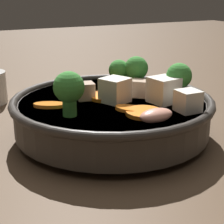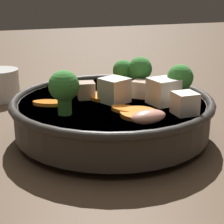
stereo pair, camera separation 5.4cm
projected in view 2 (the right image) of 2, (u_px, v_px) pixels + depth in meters
ground_plane at (112, 136)px, 0.56m from camera, size 3.00×3.00×0.00m
stirfry_bowl at (113, 110)px, 0.54m from camera, size 0.29×0.29×0.11m
tea_cup at (0, 84)px, 0.72m from camera, size 0.07×0.07×0.06m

